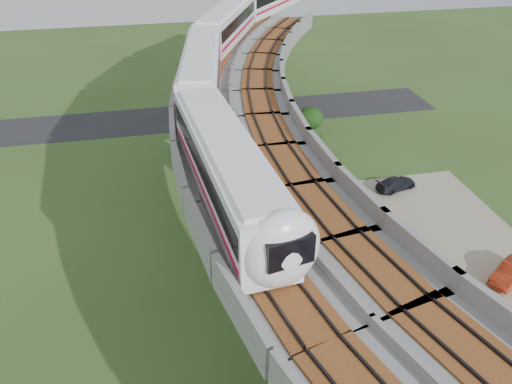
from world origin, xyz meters
TOP-DOWN VIEW (x-y plane):
  - ground at (0.00, 0.00)m, footprint 160.00×160.00m
  - dirt_lot at (14.00, -2.00)m, footprint 18.00×26.00m
  - asphalt_road at (0.00, 30.00)m, footprint 60.00×8.00m
  - viaduct at (3.84, 0.00)m, footprint 19.58×73.98m
  - metro_train at (2.54, 16.02)m, footprint 20.55×59.01m
  - fence at (9.75, 0.00)m, footprint 3.87×38.73m
  - tree_0 at (11.66, 21.88)m, footprint 2.98×2.98m
  - tree_1 at (8.27, 11.81)m, footprint 2.42×2.42m
  - tree_2 at (7.43, 4.29)m, footprint 2.24×2.24m
  - tree_3 at (6.91, -6.86)m, footprint 2.03×2.03m
  - car_white at (11.02, -8.95)m, footprint 3.09×4.09m
  - car_red at (18.77, -4.59)m, footprint 4.35×3.33m
  - car_dark at (16.18, 8.87)m, footprint 4.38×2.72m

SIDE VIEW (x-z plane):
  - ground at x=0.00m, z-range 0.00..0.00m
  - asphalt_road at x=0.00m, z-range 0.00..0.03m
  - dirt_lot at x=14.00m, z-range 0.00..0.04m
  - car_dark at x=16.18m, z-range 0.04..1.22m
  - car_white at x=11.02m, z-range 0.04..1.34m
  - car_red at x=18.77m, z-range 0.04..1.41m
  - fence at x=9.75m, z-range 0.00..1.50m
  - tree_2 at x=7.43m, z-range 0.35..2.96m
  - tree_3 at x=6.91m, z-range 0.40..2.94m
  - tree_0 at x=11.66m, z-range 0.44..3.85m
  - tree_1 at x=8.27m, z-range 0.67..4.07m
  - viaduct at x=3.84m, z-range 3.35..14.75m
  - metro_train at x=2.54m, z-range 10.49..14.13m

